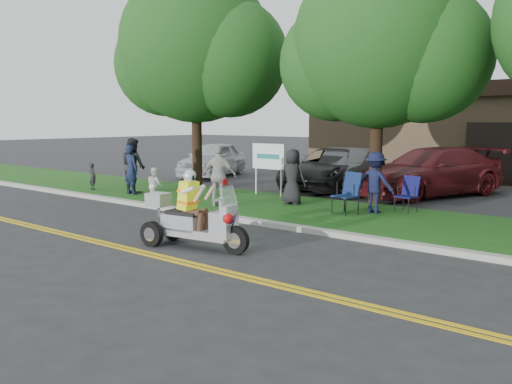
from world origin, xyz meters
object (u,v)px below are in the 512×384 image
Objects in this scene: lawn_chair_a at (349,190)px; spectator_adult_right at (219,176)px; lawn_chair_b at (409,192)px; parked_car_mid at (333,169)px; spectator_adult_left at (131,169)px; trike_scooter at (192,221)px; parked_car_left at (348,169)px; parked_car_far_left at (213,159)px; spectator_adult_mid at (133,166)px; parked_car_right at (430,172)px.

spectator_adult_right reaches higher than lawn_chair_a.
parked_car_mid is at bearing 152.44° from lawn_chair_b.
trike_scooter is at bearing 154.07° from spectator_adult_left.
parked_car_mid is (-2.55, 9.45, 0.21)m from trike_scooter.
parked_car_left is 0.84× the size of parked_car_mid.
parked_car_mid is (6.50, -0.59, -0.03)m from parked_car_far_left.
spectator_adult_mid is at bearing -155.19° from lawn_chair_b.
spectator_adult_right is 0.38× the size of parked_car_left.
spectator_adult_right is 5.82m from parked_car_mid.
lawn_chair_b is at bearing 66.11° from lawn_chair_a.
lawn_chair_a is 5.30m from parked_car_right.
spectator_adult_mid is 6.98m from parked_car_mid.
parked_car_far_left is 6.53m from parked_car_mid.
parked_car_left is (-2.05, 9.66, 0.21)m from trike_scooter.
spectator_adult_mid is (-8.51, -2.27, 0.38)m from lawn_chair_b.
lawn_chair_a is 0.67× the size of spectator_adult_left.
trike_scooter is at bearing -83.66° from parked_car_mid.
parked_car_left reaches higher than lawn_chair_a.
spectator_adult_mid is 4.10m from spectator_adult_right.
lawn_chair_b is at bearing -55.72° from parked_car_left.
lawn_chair_b is 8.82m from spectator_adult_mid.
spectator_adult_left is 7.06m from parked_car_mid.
parked_car_right is at bearing -3.28° from parked_car_left.
spectator_adult_left is at bearing 142.80° from trike_scooter.
trike_scooter is at bearing -68.64° from parked_car_far_left.
spectator_adult_right reaches higher than lawn_chair_b.
parked_car_right is (7.50, 6.27, -0.21)m from spectator_adult_mid.
spectator_adult_mid is at bearing -135.81° from parked_car_mid.
spectator_adult_mid is 6.58m from parked_car_far_left.
parked_car_left is (7.00, -0.37, -0.03)m from parked_car_far_left.
spectator_adult_mid is 7.46m from parked_car_left.
parked_car_mid is (4.07, 5.77, -0.16)m from spectator_adult_left.
parked_car_right is at bearing 104.34° from lawn_chair_a.
lawn_chair_a is 11.06m from parked_car_far_left.
spectator_adult_mid is at bearing -157.93° from lawn_chair_a.
parked_car_left is at bearing 93.86° from trike_scooter.
parked_car_right is at bearing -139.13° from spectator_adult_right.
trike_scooter is 0.52× the size of parked_car_left.
parked_car_left is (4.57, 5.98, -0.16)m from spectator_adult_left.
parked_car_right is (0.03, 5.30, 0.09)m from lawn_chair_a.
spectator_adult_mid reaches higher than parked_car_far_left.
spectator_adult_left is at bearing 134.31° from spectator_adult_mid.
trike_scooter is at bearing -72.46° from parked_car_right.
parked_car_right is at bearing -20.03° from parked_car_far_left.
spectator_adult_right reaches higher than parked_car_right.
lawn_chair_a is 5.56m from parked_car_left.
lawn_chair_a is 0.20× the size of parked_car_mid.
spectator_adult_right is 0.31× the size of parked_car_right.
parked_car_mid reaches higher than lawn_chair_a.
lawn_chair_b is 11.49m from parked_car_far_left.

